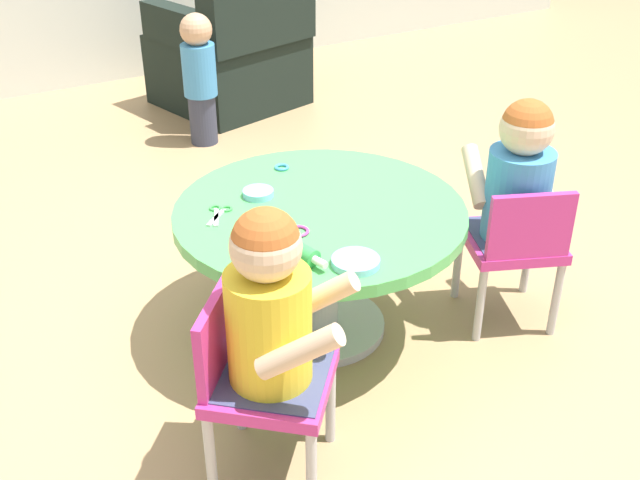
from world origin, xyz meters
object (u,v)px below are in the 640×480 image
Objects in this scene: child_chair_left at (258,378)px; craft_scissors at (219,212)px; rolling_pin at (297,250)px; seated_child_left at (270,306)px; child_chair_right at (515,244)px; craft_table at (320,237)px; seated_child_right at (519,176)px; toddler_standing at (200,76)px; armchair_dark at (233,53)px.

craft_scissors is at bearing 74.46° from child_chair_left.
child_chair_left reaches higher than rolling_pin.
rolling_pin is (0.22, 0.26, -0.04)m from seated_child_left.
child_chair_right is at bearing 11.48° from seated_child_left.
child_chair_left is at bearing -136.49° from rolling_pin.
craft_table is 1.81× the size of seated_child_right.
rolling_pin reaches higher than craft_table.
rolling_pin is at bearing 50.28° from seated_child_left.
craft_scissors is (-0.08, 0.35, -0.02)m from rolling_pin.
toddler_standing is (-0.28, 2.00, 0.05)m from child_chair_right.
craft_scissors is at bearing 156.16° from craft_table.
seated_child_left reaches higher than craft_table.
rolling_pin is at bearing 178.57° from seated_child_right.
child_chair_left is 3.88× the size of craft_scissors.
child_chair_right is 3.88× the size of craft_scissors.
toddler_standing is at bearing -131.39° from armchair_dark.
toddler_standing reaches higher than craft_scissors.
child_chair_right is at bearing -25.28° from craft_scissors.
armchair_dark is (1.14, 2.61, 0.00)m from child_chair_left.
seated_child_right reaches higher than rolling_pin.
armchair_dark is at bearing 67.23° from seated_child_left.
toddler_standing is 2.93× the size of rolling_pin.
seated_child_right is at bearing 67.12° from child_chair_right.
seated_child_right reaches higher than toddler_standing.
seated_child_right reaches higher than child_chair_left.
child_chair_right is 2.43m from armchair_dark.
child_chair_left is 1.09m from seated_child_right.
child_chair_left is (-0.45, -0.46, -0.05)m from craft_table.
seated_child_right reaches higher than child_chair_right.
child_chair_right is at bearing -4.14° from rolling_pin.
craft_scissors is at bearing 154.72° from child_chair_right.
armchair_dark is at bearing 66.47° from child_chair_left.
seated_child_right is at bearing -92.17° from armchair_dark.
craft_scissors is (-0.29, 0.13, 0.11)m from craft_table.
craft_scissors is (-0.97, -2.02, 0.16)m from armchair_dark.
child_chair_left is 2.34× the size of rolling_pin.
armchair_dark is at bearing 72.34° from craft_table.
rolling_pin is at bearing 43.51° from child_chair_left.
child_chair_left is at bearing -109.11° from toddler_standing.
child_chair_left is 0.23m from seated_child_left.
craft_table is 1.81× the size of seated_child_left.
child_chair_left is at bearing -113.53° from armchair_dark.
craft_table is 6.69× the size of craft_scissors.
seated_child_left is 3.69× the size of craft_scissors.
seated_child_left is 0.63m from craft_scissors.
toddler_standing reaches higher than child_chair_left.
seated_child_right is at bearing -1.43° from rolling_pin.
toddler_standing is at bearing 80.02° from craft_table.
seated_child_right is at bearing -81.54° from toddler_standing.
seated_child_left is 0.95× the size of child_chair_right.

